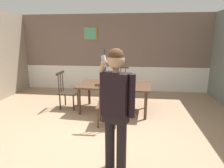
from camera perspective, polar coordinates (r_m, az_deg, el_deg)
ground_plane at (r=3.99m, az=-5.44°, el=-14.85°), size 7.84×7.84×0.00m
room_back_partition at (r=7.06m, az=0.53°, el=8.66°), size 6.75×0.17×2.70m
dining_table at (r=5.00m, az=0.72°, el=-0.97°), size 1.89×1.13×0.72m
chair_near_window at (r=5.89m, az=2.28°, el=-0.34°), size 0.52×0.52×1.04m
chair_by_doorway at (r=5.42m, az=-13.01°, el=-2.09°), size 0.47×0.47×1.00m
chair_at_table_head at (r=4.21m, az=-1.42°, el=-6.25°), size 0.47×0.47×0.99m
person_figure at (r=2.63m, az=1.25°, el=-5.89°), size 0.51×0.33×1.76m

